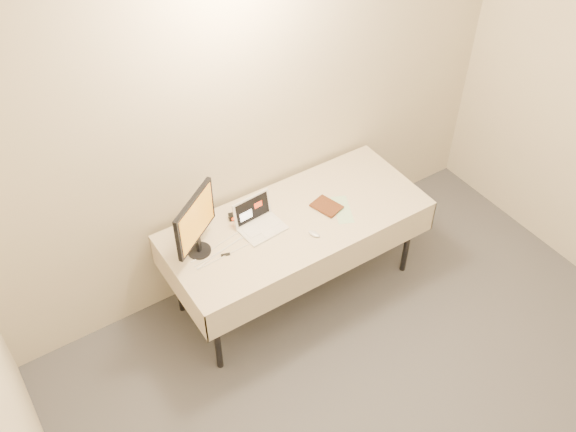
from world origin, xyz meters
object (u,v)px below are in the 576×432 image
book (320,202)px  table (296,225)px  laptop (258,221)px  monitor (195,222)px

book → table: bearing=151.2°
table → book: book is taller
laptop → book: bearing=-20.8°
table → monitor: size_ratio=4.03×
laptop → monitor: monitor is taller
table → book: bearing=-12.6°
laptop → book: (0.43, -0.12, 0.05)m
laptop → monitor: bearing=174.0°
table → book: (0.17, -0.04, 0.16)m
monitor → book: (0.88, -0.13, -0.17)m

